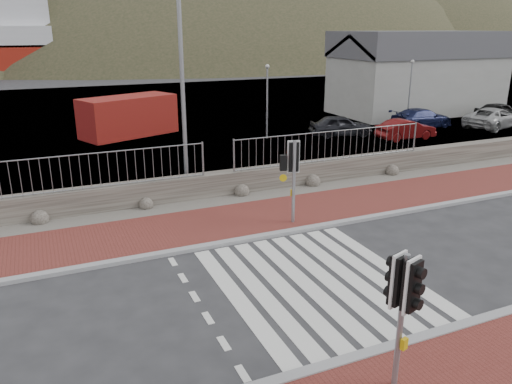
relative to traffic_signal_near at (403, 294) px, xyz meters
name	(u,v)px	position (x,y,z in m)	size (l,w,h in m)	color
ground	(316,281)	(0.72, 3.91, -1.86)	(220.00, 220.00, 0.00)	#28282B
sidewalk_far	(247,220)	(0.72, 8.41, -1.82)	(40.00, 3.00, 0.08)	maroon
kerb_near	(393,347)	(0.72, 0.91, -1.81)	(40.00, 0.25, 0.12)	gray
kerb_far	(266,236)	(0.72, 6.91, -1.81)	(40.00, 0.25, 0.12)	gray
zebra_crossing	(316,281)	(0.72, 3.91, -1.85)	(4.62, 5.60, 0.01)	silver
gravel_strip	(226,201)	(0.72, 10.41, -1.83)	(40.00, 1.50, 0.06)	#59544C
stone_wall	(218,184)	(0.72, 11.21, -1.41)	(40.00, 0.60, 0.90)	#47413A
railing	(218,149)	(0.72, 11.06, -0.04)	(18.07, 0.07, 1.22)	gray
quay	(125,114)	(0.72, 31.81, -1.86)	(120.00, 40.00, 0.50)	#4C4C4F
water	(80,75)	(0.72, 66.81, -1.86)	(220.00, 50.00, 0.05)	#3F4C54
harbor_building	(418,72)	(20.72, 23.81, 1.07)	(12.20, 6.20, 5.80)	#9E9E99
hills_backdrop	(117,182)	(7.46, 91.81, -24.91)	(254.00, 90.00, 100.00)	#2C311D
traffic_signal_near	(403,294)	(0.00, 0.00, 0.00)	(0.42, 0.32, 2.58)	gray
traffic_signal_far	(293,165)	(1.92, 7.56, 0.12)	(0.67, 0.36, 2.74)	gray
streetlight	(185,56)	(-0.10, 12.01, 3.20)	(1.91, 0.28, 9.00)	gray
shipping_container	(128,116)	(-0.32, 23.81, -0.73)	(5.42, 2.26, 2.26)	maroon
car_a	(341,126)	(10.89, 18.61, -1.24)	(1.45, 3.61, 1.23)	black
car_b	(406,129)	(13.79, 16.42, -1.29)	(1.20, 3.44, 1.13)	#5D0D0E
car_c	(421,118)	(16.89, 18.70, -1.24)	(1.74, 4.28, 1.24)	#14193E
car_d	(494,118)	(21.12, 16.94, -1.23)	(2.10, 4.56, 1.27)	#A6A6A6
car_e	(500,111)	(23.84, 18.87, -1.26)	(1.41, 3.51, 1.19)	black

